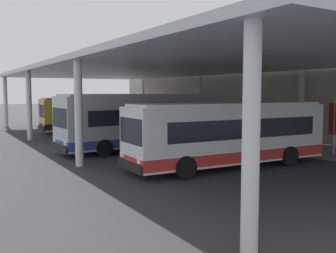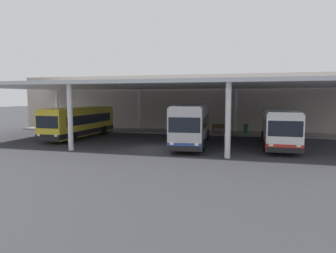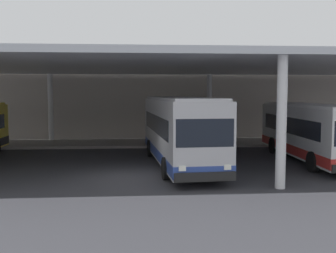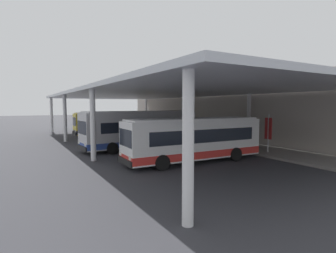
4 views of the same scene
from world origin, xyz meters
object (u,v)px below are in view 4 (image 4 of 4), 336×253
bus_nearest_bay (114,123)px  trash_bin (244,141)px  bus_second_bay (141,129)px  banner_sign (268,131)px  bench_waiting (224,138)px  bus_middle_bay (194,139)px

bus_nearest_bay → trash_bin: bearing=23.2°
bus_second_bay → bus_nearest_bay: bearing=173.4°
banner_sign → bench_waiting: bearing=172.1°
bus_middle_bay → banner_sign: banner_sign is taller
bus_second_bay → trash_bin: bus_second_bay is taller
bus_second_bay → bus_middle_bay: (7.48, 0.78, -0.19)m
bus_second_bay → bus_middle_bay: size_ratio=1.08×
bus_nearest_bay → bench_waiting: bearing=28.3°
bench_waiting → banner_sign: (6.32, -0.88, 1.32)m
bus_second_bay → bus_middle_bay: bearing=5.9°
trash_bin → banner_sign: 3.62m
bus_nearest_bay → bus_second_bay: bearing=-6.6°
bench_waiting → banner_sign: bearing=-7.9°
bench_waiting → trash_bin: trash_bin is taller
banner_sign → bus_nearest_bay: bearing=-161.9°
bus_middle_bay → bench_waiting: size_ratio=5.89×
bus_nearest_bay → trash_bin: bus_nearest_bay is taller
bus_nearest_bay → bus_second_bay: size_ratio=0.92×
bus_second_bay → banner_sign: bus_second_bay is taller
bus_second_bay → bus_middle_bay: bus_second_bay is taller
bus_middle_bay → trash_bin: bearing=109.3°
bus_nearest_bay → bench_waiting: (13.87, 7.47, -0.99)m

